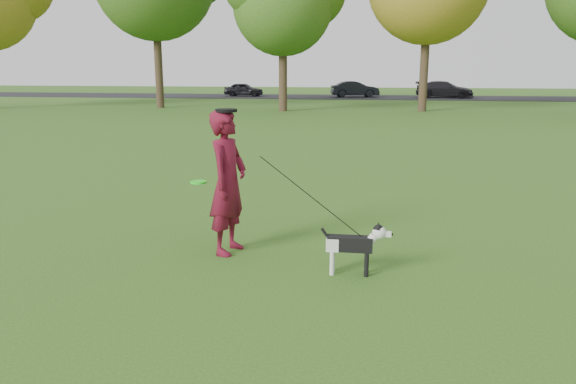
# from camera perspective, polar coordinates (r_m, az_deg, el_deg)

# --- Properties ---
(ground) EXTENTS (120.00, 120.00, 0.00)m
(ground) POSITION_cam_1_polar(r_m,az_deg,el_deg) (7.57, 0.69, -7.84)
(ground) COLOR #285116
(ground) RESTS_ON ground
(road) EXTENTS (120.00, 7.00, 0.02)m
(road) POSITION_cam_1_polar(r_m,az_deg,el_deg) (47.10, 7.05, 9.54)
(road) COLOR black
(road) RESTS_ON ground
(man) EXTENTS (0.64, 0.84, 2.06)m
(man) POSITION_cam_1_polar(r_m,az_deg,el_deg) (8.02, -6.12, 0.97)
(man) COLOR maroon
(man) RESTS_ON ground
(dog) EXTENTS (0.93, 0.19, 0.70)m
(dog) POSITION_cam_1_polar(r_m,az_deg,el_deg) (7.30, 6.85, -5.13)
(dog) COLOR black
(dog) RESTS_ON ground
(car_left) EXTENTS (3.34, 1.52, 1.11)m
(car_left) POSITION_cam_1_polar(r_m,az_deg,el_deg) (48.21, -4.51, 10.35)
(car_left) COLOR black
(car_left) RESTS_ON road
(car_mid) EXTENTS (4.08, 2.19, 1.28)m
(car_mid) POSITION_cam_1_polar(r_m,az_deg,el_deg) (47.07, 6.81, 10.34)
(car_mid) COLOR black
(car_mid) RESTS_ON road
(car_right) EXTENTS (4.76, 2.50, 1.31)m
(car_right) POSITION_cam_1_polar(r_m,az_deg,el_deg) (47.45, 15.61, 10.00)
(car_right) COLOR black
(car_right) RESTS_ON road
(man_held_items) EXTENTS (2.48, 0.81, 1.60)m
(man_held_items) POSITION_cam_1_polar(r_m,az_deg,el_deg) (7.48, 2.29, -0.43)
(man_held_items) COLOR #27FF20
(man_held_items) RESTS_ON ground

